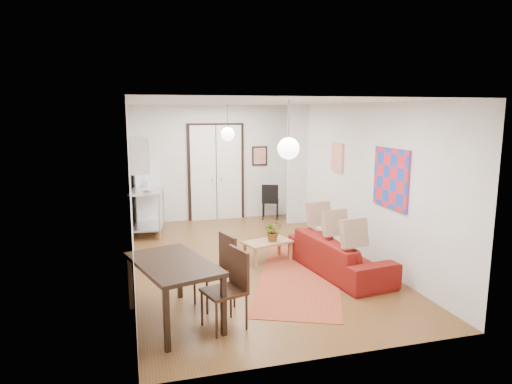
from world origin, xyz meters
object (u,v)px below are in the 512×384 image
object	(u,v)px
dining_chair_far	(222,281)
dining_chair_near	(213,264)
kitchen_counter	(148,204)
fridge	(147,193)
coffee_table	(268,244)
black_side_chair	(269,198)
sofa	(339,255)
dining_table	(173,269)

from	to	relation	value
dining_chair_far	dining_chair_near	bearing A→B (deg)	163.03
kitchen_counter	fridge	bearing A→B (deg)	98.25
coffee_table	black_side_chair	size ratio (longest dim) A/B	1.05
sofa	dining_chair_near	world-z (taller)	dining_chair_near
coffee_table	dining_chair_near	world-z (taller)	dining_chair_near
kitchen_counter	fridge	xyz separation A→B (m)	(-0.00, 0.63, 0.13)
kitchen_counter	dining_table	xyz separation A→B (m)	(0.14, -4.64, 0.05)
sofa	fridge	world-z (taller)	fridge
dining_table	dining_chair_near	world-z (taller)	dining_chair_near
dining_chair_near	black_side_chair	distance (m)	5.44
coffee_table	black_side_chair	distance (m)	3.50
dining_table	black_side_chair	distance (m)	6.12
dining_table	kitchen_counter	bearing A→B (deg)	91.67
kitchen_counter	dining_table	distance (m)	4.64
coffee_table	dining_table	bearing A→B (deg)	-133.34
kitchen_counter	dining_chair_far	bearing A→B (deg)	-73.44
sofa	kitchen_counter	distance (m)	4.67
dining_chair_near	dining_chair_far	world-z (taller)	same
kitchen_counter	black_side_chair	bearing A→B (deg)	21.02
sofa	dining_chair_far	world-z (taller)	dining_chair_far
kitchen_counter	dining_table	bearing A→B (deg)	-80.33
kitchen_counter	dining_table	size ratio (longest dim) A/B	0.85
dining_table	dining_chair_far	xyz separation A→B (m)	(0.60, -0.25, -0.14)
dining_table	black_side_chair	xyz separation A→B (m)	(2.96, 5.35, -0.20)
dining_chair_far	dining_table	bearing A→B (deg)	-129.33
fridge	dining_chair_near	distance (m)	4.87
sofa	fridge	xyz separation A→B (m)	(-3.06, 4.15, 0.49)
fridge	black_side_chair	size ratio (longest dim) A/B	1.77
sofa	dining_table	xyz separation A→B (m)	(-2.92, -1.12, 0.41)
kitchen_counter	dining_chair_far	distance (m)	4.94
fridge	dining_chair_far	size ratio (longest dim) A/B	1.59
sofa	black_side_chair	size ratio (longest dim) A/B	2.39
fridge	dining_table	distance (m)	5.27
coffee_table	dining_chair_far	xyz separation A→B (m)	(-1.31, -2.27, 0.26)
coffee_table	fridge	world-z (taller)	fridge
kitchen_counter	black_side_chair	xyz separation A→B (m)	(3.10, 0.72, -0.14)
sofa	black_side_chair	distance (m)	4.24
dining_table	black_side_chair	size ratio (longest dim) A/B	1.82
kitchen_counter	black_side_chair	distance (m)	3.18
kitchen_counter	dining_chair_far	xyz separation A→B (m)	(0.74, -4.88, -0.09)
kitchen_counter	sofa	bearing A→B (deg)	-41.07
coffee_table	dining_table	distance (m)	2.80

